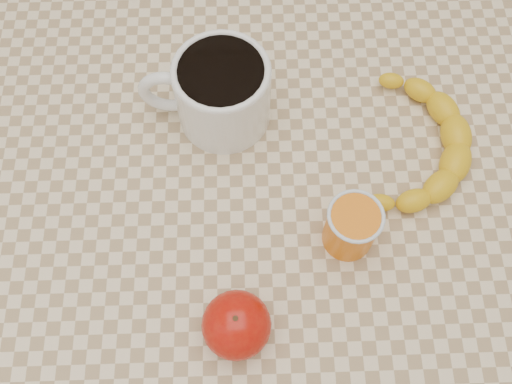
{
  "coord_description": "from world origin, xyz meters",
  "views": [
    {
      "loc": [
        -0.01,
        -0.28,
        1.41
      ],
      "look_at": [
        0.0,
        0.0,
        0.77
      ],
      "focal_mm": 40.0,
      "sensor_mm": 36.0,
      "label": 1
    }
  ],
  "objects_px": {
    "apple": "(236,325)",
    "coffee_mug": "(220,91)",
    "table": "(256,223)",
    "banana": "(416,145)",
    "orange_juice_glass": "(351,227)"
  },
  "relations": [
    {
      "from": "coffee_mug",
      "to": "apple",
      "type": "distance_m",
      "value": 0.29
    },
    {
      "from": "table",
      "to": "coffee_mug",
      "type": "height_order",
      "value": "coffee_mug"
    },
    {
      "from": "orange_juice_glass",
      "to": "apple",
      "type": "relative_size",
      "value": 0.8
    },
    {
      "from": "table",
      "to": "apple",
      "type": "xyz_separation_m",
      "value": [
        -0.03,
        -0.16,
        0.12
      ]
    },
    {
      "from": "coffee_mug",
      "to": "orange_juice_glass",
      "type": "bearing_deg",
      "value": -50.03
    },
    {
      "from": "coffee_mug",
      "to": "apple",
      "type": "height_order",
      "value": "coffee_mug"
    },
    {
      "from": "orange_juice_glass",
      "to": "coffee_mug",
      "type": "bearing_deg",
      "value": 129.97
    },
    {
      "from": "orange_juice_glass",
      "to": "banana",
      "type": "height_order",
      "value": "orange_juice_glass"
    },
    {
      "from": "table",
      "to": "banana",
      "type": "xyz_separation_m",
      "value": [
        0.21,
        0.06,
        0.11
      ]
    },
    {
      "from": "apple",
      "to": "coffee_mug",
      "type": "bearing_deg",
      "value": 93.12
    },
    {
      "from": "coffee_mug",
      "to": "banana",
      "type": "bearing_deg",
      "value": -14.65
    },
    {
      "from": "table",
      "to": "orange_juice_glass",
      "type": "distance_m",
      "value": 0.17
    },
    {
      "from": "apple",
      "to": "banana",
      "type": "distance_m",
      "value": 0.32
    },
    {
      "from": "banana",
      "to": "coffee_mug",
      "type": "bearing_deg",
      "value": -173.54
    },
    {
      "from": "table",
      "to": "orange_juice_glass",
      "type": "bearing_deg",
      "value": -27.14
    }
  ]
}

